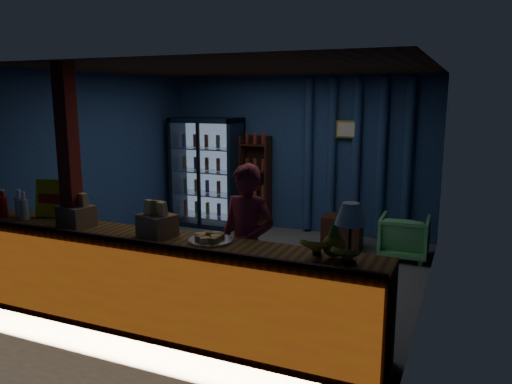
# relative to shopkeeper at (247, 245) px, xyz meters

# --- Properties ---
(ground) EXTENTS (4.60, 4.60, 0.00)m
(ground) POSITION_rel_shopkeeper_xyz_m (-0.70, 1.40, -0.81)
(ground) COLOR #515154
(ground) RESTS_ON ground
(room_walls) EXTENTS (4.60, 4.60, 4.60)m
(room_walls) POSITION_rel_shopkeeper_xyz_m (-0.70, 1.40, 0.76)
(room_walls) COLOR navy
(room_walls) RESTS_ON ground
(counter) EXTENTS (4.40, 0.57, 0.99)m
(counter) POSITION_rel_shopkeeper_xyz_m (-0.70, -0.51, -0.34)
(counter) COLOR brown
(counter) RESTS_ON ground
(support_post) EXTENTS (0.16, 0.16, 2.60)m
(support_post) POSITION_rel_shopkeeper_xyz_m (-1.75, -0.50, 0.49)
(support_post) COLOR maroon
(support_post) RESTS_ON ground
(beverage_cooler) EXTENTS (1.20, 0.62, 1.90)m
(beverage_cooler) POSITION_rel_shopkeeper_xyz_m (-2.25, 3.32, 0.12)
(beverage_cooler) COLOR black
(beverage_cooler) RESTS_ON ground
(bottle_shelf) EXTENTS (0.50, 0.28, 1.60)m
(bottle_shelf) POSITION_rel_shopkeeper_xyz_m (-1.40, 3.46, -0.02)
(bottle_shelf) COLOR #3A1C12
(bottle_shelf) RESTS_ON ground
(curtain_folds) EXTENTS (1.74, 0.14, 2.50)m
(curtain_folds) POSITION_rel_shopkeeper_xyz_m (0.30, 3.54, 0.49)
(curtain_folds) COLOR navy
(curtain_folds) RESTS_ON room_walls
(framed_picture) EXTENTS (0.36, 0.04, 0.28)m
(framed_picture) POSITION_rel_shopkeeper_xyz_m (0.15, 3.50, 0.94)
(framed_picture) COLOR gold
(framed_picture) RESTS_ON room_walls
(shopkeeper) EXTENTS (0.62, 0.43, 1.63)m
(shopkeeper) POSITION_rel_shopkeeper_xyz_m (0.00, 0.00, 0.00)
(shopkeeper) COLOR maroon
(shopkeeper) RESTS_ON ground
(green_chair) EXTENTS (0.68, 0.70, 0.62)m
(green_chair) POSITION_rel_shopkeeper_xyz_m (1.20, 2.74, -0.50)
(green_chair) COLOR #61C36C
(green_chair) RESTS_ON ground
(side_table) EXTENTS (0.59, 0.44, 0.62)m
(side_table) POSITION_rel_shopkeeper_xyz_m (0.31, 2.75, -0.55)
(side_table) COLOR #3A1C12
(side_table) RESTS_ON ground
(yellow_sign) EXTENTS (0.53, 0.22, 0.42)m
(yellow_sign) POSITION_rel_shopkeeper_xyz_m (-2.16, -0.28, 0.35)
(yellow_sign) COLOR #D9D80B
(yellow_sign) RESTS_ON counter
(soda_bottles) EXTENTS (0.57, 0.17, 0.31)m
(soda_bottles) POSITION_rel_shopkeeper_xyz_m (-2.67, -0.47, 0.26)
(soda_bottles) COLOR red
(soda_bottles) RESTS_ON counter
(snack_box_left) EXTENTS (0.37, 0.32, 0.35)m
(snack_box_left) POSITION_rel_shopkeeper_xyz_m (-1.71, -0.50, 0.26)
(snack_box_left) COLOR #936747
(snack_box_left) RESTS_ON counter
(snack_box_centre) EXTENTS (0.39, 0.35, 0.35)m
(snack_box_centre) POSITION_rel_shopkeeper_xyz_m (-0.73, -0.48, 0.26)
(snack_box_centre) COLOR #936747
(snack_box_centre) RESTS_ON counter
(pastry_tray) EXTENTS (0.42, 0.42, 0.07)m
(pastry_tray) POSITION_rel_shopkeeper_xyz_m (-0.17, -0.43, 0.16)
(pastry_tray) COLOR silver
(pastry_tray) RESTS_ON counter
(banana_bunches) EXTENTS (0.55, 0.31, 0.18)m
(banana_bunches) POSITION_rel_shopkeeper_xyz_m (0.99, -0.53, 0.23)
(banana_bunches) COLOR yellow
(banana_bunches) RESTS_ON counter
(table_lamp) EXTENTS (0.25, 0.25, 0.50)m
(table_lamp) POSITION_rel_shopkeeper_xyz_m (1.15, -0.53, 0.53)
(table_lamp) COLOR black
(table_lamp) RESTS_ON counter
(pineapple) EXTENTS (0.19, 0.19, 0.33)m
(pineapple) POSITION_rel_shopkeeper_xyz_m (1.00, -0.45, 0.28)
(pineapple) COLOR olive
(pineapple) RESTS_ON counter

